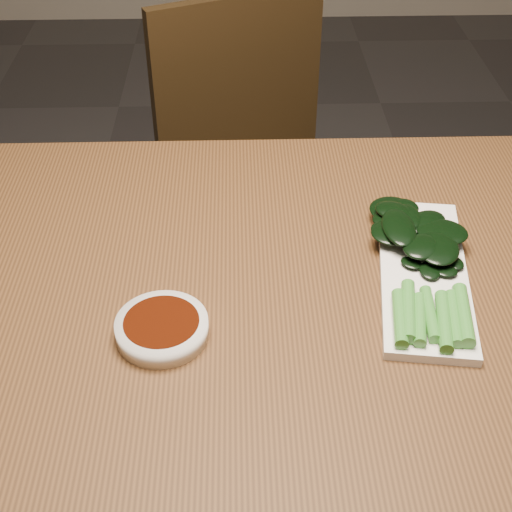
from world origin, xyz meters
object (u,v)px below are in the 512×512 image
object	(u,v)px
table	(279,320)
chair_far	(259,183)
serving_plate	(423,273)
gai_lan	(418,250)
sauce_bowl	(162,328)

from	to	relation	value
table	chair_far	bearing A→B (deg)	90.59
serving_plate	gai_lan	distance (m)	0.03
serving_plate	gai_lan	bearing A→B (deg)	100.16
table	sauce_bowl	bearing A→B (deg)	-148.51
gai_lan	sauce_bowl	bearing A→B (deg)	-159.57
chair_far	sauce_bowl	world-z (taller)	chair_far
chair_far	serving_plate	size ratio (longest dim) A/B	2.59
sauce_bowl	serving_plate	bearing A→B (deg)	16.21
table	sauce_bowl	distance (m)	0.20
chair_far	table	bearing A→B (deg)	-113.17
sauce_bowl	chair_far	bearing A→B (deg)	78.75
sauce_bowl	serving_plate	distance (m)	0.37
table	serving_plate	distance (m)	0.22
chair_far	serving_plate	bearing A→B (deg)	-95.97
table	chair_far	xyz separation A→B (m)	(-0.01, 0.66, -0.19)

